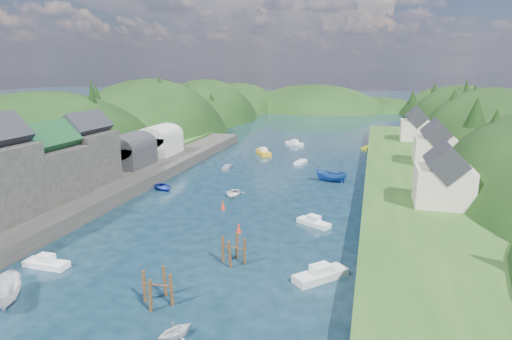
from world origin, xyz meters
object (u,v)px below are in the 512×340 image
(piling_cluster_far, at_px, (234,252))
(channel_buoy_far, at_px, (223,206))
(channel_buoy_near, at_px, (239,229))
(piling_cluster_near, at_px, (158,291))

(piling_cluster_far, distance_m, channel_buoy_far, 17.73)
(piling_cluster_far, relative_size, channel_buoy_far, 3.14)
(piling_cluster_far, distance_m, channel_buoy_near, 8.53)
(piling_cluster_near, xyz_separation_m, piling_cluster_far, (3.89, 9.25, -0.01))
(piling_cluster_near, relative_size, piling_cluster_far, 1.00)
(channel_buoy_near, xyz_separation_m, channel_buoy_far, (-4.93, 8.03, 0.00))
(piling_cluster_far, xyz_separation_m, channel_buoy_far, (-6.97, 16.29, -0.68))
(piling_cluster_near, bearing_deg, channel_buoy_far, 96.87)
(channel_buoy_near, distance_m, channel_buoy_far, 9.42)
(piling_cluster_near, height_order, channel_buoy_far, piling_cluster_near)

